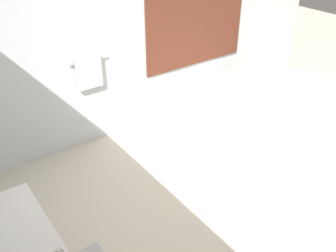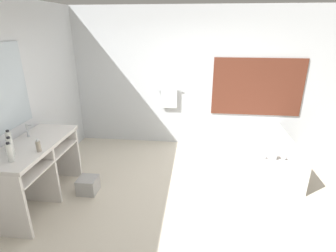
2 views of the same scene
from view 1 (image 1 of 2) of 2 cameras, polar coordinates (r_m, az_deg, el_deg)
The scene contains 3 objects.
ground_plane at distance 3.85m, azimuth 8.66°, elevation -15.14°, with size 16.00×16.00×0.00m, color beige.
wall_back_with_blinds at distance 4.72m, azimuth -8.95°, elevation 13.38°, with size 7.40×0.13×2.70m.
bathtub at distance 5.24m, azimuth 9.91°, elevation 2.58°, with size 0.98×1.70×0.65m.
Camera 1 is at (-2.00, -1.78, 2.77)m, focal length 40.00 mm.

